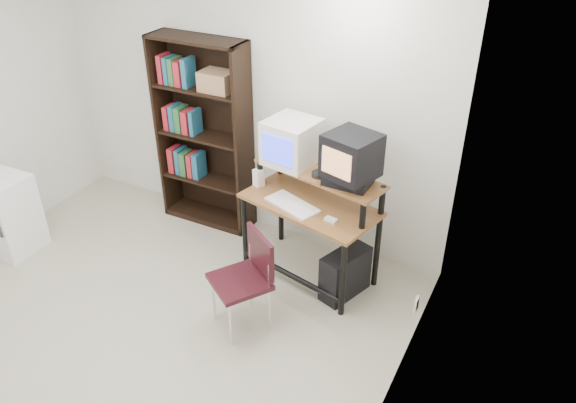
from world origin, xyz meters
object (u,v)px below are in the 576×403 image
at_px(pc_tower, 345,273).
at_px(mini_fridge, 8,215).
at_px(computer_desk, 311,207).
at_px(crt_monitor, 292,142).
at_px(bookshelf, 205,132).
at_px(school_chair, 248,272).
at_px(crt_tv, 351,156).

relative_size(pc_tower, mini_fridge, 0.60).
relative_size(computer_desk, crt_monitor, 2.70).
bearing_deg(bookshelf, school_chair, -45.30).
bearing_deg(school_chair, bookshelf, 168.29).
distance_m(crt_monitor, bookshelf, 1.08).
distance_m(crt_monitor, crt_tv, 0.61).
distance_m(school_chair, bookshelf, 1.71).
height_order(pc_tower, school_chair, school_chair).
relative_size(computer_desk, mini_fridge, 1.67).
relative_size(crt_monitor, school_chair, 0.57).
height_order(computer_desk, bookshelf, bookshelf).
bearing_deg(crt_monitor, mini_fridge, -145.92).
bearing_deg(mini_fridge, crt_monitor, 24.26).
distance_m(crt_tv, pc_tower, 1.03).
bearing_deg(pc_tower, mini_fridge, -145.69).
bearing_deg(crt_tv, pc_tower, -49.42).
distance_m(computer_desk, crt_monitor, 0.58).
xyz_separation_m(crt_monitor, school_chair, (0.12, -0.97, -0.66)).
bearing_deg(school_chair, pc_tower, 84.78).
relative_size(computer_desk, crt_tv, 2.72).
relative_size(computer_desk, school_chair, 1.54).
xyz_separation_m(pc_tower, school_chair, (-0.54, -0.67, 0.29)).
xyz_separation_m(crt_monitor, mini_fridge, (-2.39, -1.12, -0.79)).
relative_size(crt_monitor, mini_fridge, 0.62).
bearing_deg(school_chair, crt_tv, 94.28).
distance_m(crt_tv, school_chair, 1.20).
xyz_separation_m(computer_desk, bookshelf, (-1.31, 0.37, 0.27)).
distance_m(computer_desk, pc_tower, 0.62).
bearing_deg(computer_desk, crt_tv, 19.08).
distance_m(computer_desk, mini_fridge, 2.84).
relative_size(pc_tower, school_chair, 0.55).
bearing_deg(crt_monitor, school_chair, -74.22).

